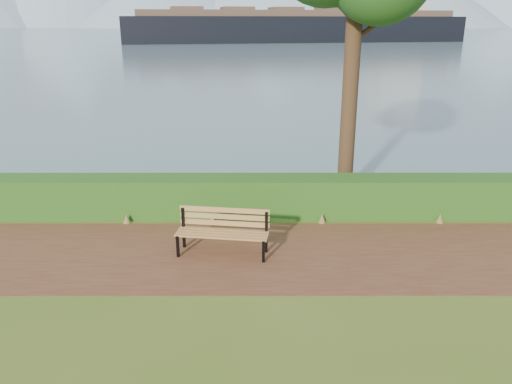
{
  "coord_description": "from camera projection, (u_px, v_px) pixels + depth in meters",
  "views": [
    {
      "loc": [
        -0.04,
        -9.31,
        4.72
      ],
      "look_at": [
        -0.03,
        1.2,
        1.1
      ],
      "focal_mm": 35.0,
      "sensor_mm": 36.0,
      "label": 1
    }
  ],
  "objects": [
    {
      "name": "bench",
      "position": [
        223.0,
        229.0,
        10.53
      ],
      "size": [
        2.0,
        0.83,
        0.97
      ],
      "rotation": [
        0.0,
        0.0,
        -0.14
      ],
      "color": "black",
      "rests_on": "ground"
    },
    {
      "name": "cargo_ship",
      "position": [
        308.0,
        26.0,
        114.94
      ],
      "size": [
        79.09,
        28.06,
        23.75
      ],
      "rotation": [
        0.0,
        0.0,
        0.21
      ],
      "color": "black",
      "rests_on": "ground"
    },
    {
      "name": "hedge",
      "position": [
        257.0,
        196.0,
        12.63
      ],
      "size": [
        32.0,
        0.85,
        1.0
      ],
      "primitive_type": "cube",
      "color": "#1A4F16",
      "rests_on": "ground"
    },
    {
      "name": "water",
      "position": [
        255.0,
        30.0,
        256.17
      ],
      "size": [
        700.0,
        510.0,
        0.0
      ],
      "primitive_type": "cube",
      "color": "slate",
      "rests_on": "ground"
    },
    {
      "name": "ground",
      "position": [
        257.0,
        261.0,
        10.34
      ],
      "size": [
        140.0,
        140.0,
        0.0
      ],
      "primitive_type": "plane",
      "color": "#465F1B",
      "rests_on": "ground"
    },
    {
      "name": "path",
      "position": [
        257.0,
        254.0,
        10.62
      ],
      "size": [
        40.0,
        3.4,
        0.01
      ],
      "primitive_type": "cube",
      "color": "#522C1C",
      "rests_on": "ground"
    }
  ]
}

